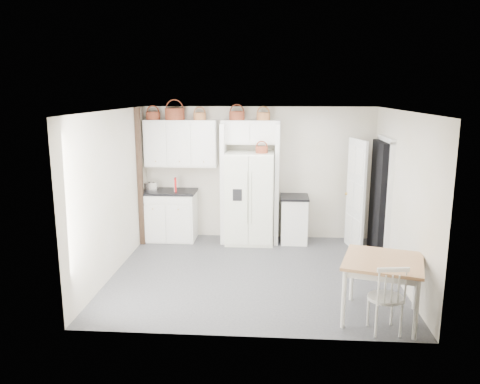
{
  "coord_description": "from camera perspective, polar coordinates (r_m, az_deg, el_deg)",
  "views": [
    {
      "loc": [
        0.28,
        -7.12,
        2.89
      ],
      "look_at": [
        -0.25,
        0.4,
        1.26
      ],
      "focal_mm": 35.0,
      "sensor_mm": 36.0,
      "label": 1
    }
  ],
  "objects": [
    {
      "name": "base_cab_left",
      "position": [
        9.36,
        -8.56,
        -2.89
      ],
      "size": [
        1.02,
        0.65,
        0.95
      ],
      "primitive_type": "cube",
      "color": "white",
      "rests_on": "floor"
    },
    {
      "name": "fridge_panel_right",
      "position": [
        8.99,
        4.48,
        1.01
      ],
      "size": [
        0.08,
        0.6,
        2.3
      ],
      "primitive_type": "cube",
      "color": "white",
      "rests_on": "floor"
    },
    {
      "name": "basket_fridge_b",
      "position": [
        8.71,
        2.66,
        5.16
      ],
      "size": [
        0.23,
        0.23,
        0.12
      ],
      "primitive_type": "cylinder",
      "color": "brown",
      "rests_on": "refrigerator"
    },
    {
      "name": "base_cab_right",
      "position": [
        9.16,
        6.59,
        -3.41
      ],
      "size": [
        0.5,
        0.6,
        0.87
      ],
      "primitive_type": "cube",
      "color": "white",
      "rests_on": "floor"
    },
    {
      "name": "basket_upper_b",
      "position": [
        9.15,
        -7.96,
        9.4
      ],
      "size": [
        0.37,
        0.37,
        0.22
      ],
      "primitive_type": "cylinder",
      "color": "brown",
      "rests_on": "upper_cabinet"
    },
    {
      "name": "basket_bridge_a",
      "position": [
        8.98,
        -0.38,
        9.29
      ],
      "size": [
        0.29,
        0.29,
        0.17
      ],
      "primitive_type": "cylinder",
      "color": "brown",
      "rests_on": "bridge_cabinet"
    },
    {
      "name": "floor",
      "position": [
        7.68,
        1.68,
        -9.88
      ],
      "size": [
        4.5,
        4.5,
        0.0
      ],
      "primitive_type": "plane",
      "color": "#38383B",
      "rests_on": "ground"
    },
    {
      "name": "basket_bridge_b",
      "position": [
        8.96,
        2.86,
        9.2
      ],
      "size": [
        0.25,
        0.25,
        0.15
      ],
      "primitive_type": "cylinder",
      "color": "#A3673D",
      "rests_on": "bridge_cabinet"
    },
    {
      "name": "cookbook_cream",
      "position": [
        9.11,
        -7.94,
        0.78
      ],
      "size": [
        0.06,
        0.15,
        0.23
      ],
      "primitive_type": "cube",
      "rotation": [
        0.0,
        0.0,
        0.17
      ],
      "color": "beige",
      "rests_on": "counter_left"
    },
    {
      "name": "basket_upper_a",
      "position": [
        9.25,
        -10.56,
        9.12
      ],
      "size": [
        0.27,
        0.27,
        0.15
      ],
      "primitive_type": "cylinder",
      "color": "brown",
      "rests_on": "upper_cabinet"
    },
    {
      "name": "counter_left",
      "position": [
        9.25,
        -8.65,
        0.07
      ],
      "size": [
        1.06,
        0.69,
        0.04
      ],
      "primitive_type": "cube",
      "color": "black",
      "rests_on": "base_cab_left"
    },
    {
      "name": "dining_table",
      "position": [
        6.39,
        16.86,
        -11.26
      ],
      "size": [
        1.19,
        1.19,
        0.8
      ],
      "primitive_type": "cube",
      "rotation": [
        0.0,
        0.0,
        -0.28
      ],
      "color": "#AC6943",
      "rests_on": "floor"
    },
    {
      "name": "doorway_void",
      "position": [
        8.54,
        16.66,
        -0.93
      ],
      "size": [
        0.18,
        0.85,
        2.05
      ],
      "primitive_type": "cube",
      "color": "black",
      "rests_on": "floor"
    },
    {
      "name": "trim_post",
      "position": [
        8.96,
        -12.09,
        1.72
      ],
      "size": [
        0.09,
        0.09,
        2.6
      ],
      "primitive_type": "cube",
      "color": "black",
      "rests_on": "floor"
    },
    {
      "name": "counter_right",
      "position": [
        9.05,
        6.66,
        -0.62
      ],
      "size": [
        0.54,
        0.64,
        0.04
      ],
      "primitive_type": "cube",
      "color": "black",
      "rests_on": "base_cab_right"
    },
    {
      "name": "bridge_cabinet",
      "position": [
        8.99,
        1.3,
        7.32
      ],
      "size": [
        1.12,
        0.34,
        0.45
      ],
      "primitive_type": "cube",
      "color": "white",
      "rests_on": "wall_back"
    },
    {
      "name": "toaster",
      "position": [
        9.22,
        -10.74,
        0.63
      ],
      "size": [
        0.25,
        0.15,
        0.17
      ],
      "primitive_type": "cube",
      "rotation": [
        0.0,
        0.0,
        -0.03
      ],
      "color": "silver",
      "rests_on": "counter_left"
    },
    {
      "name": "windsor_chair",
      "position": [
        6.06,
        17.31,
        -12.22
      ],
      "size": [
        0.48,
        0.44,
        0.88
      ],
      "primitive_type": "cube",
      "rotation": [
        0.0,
        0.0,
        0.13
      ],
      "color": "white",
      "rests_on": "floor"
    },
    {
      "name": "wall_back",
      "position": [
        9.26,
        2.25,
        2.31
      ],
      "size": [
        4.5,
        0.0,
        4.5
      ],
      "primitive_type": "plane",
      "rotation": [
        1.57,
        0.0,
        0.0
      ],
      "color": "silver",
      "rests_on": "floor"
    },
    {
      "name": "wall_left",
      "position": [
        7.72,
        -15.19,
        -0.11
      ],
      "size": [
        0.0,
        4.0,
        4.0
      ],
      "primitive_type": "plane",
      "rotation": [
        1.57,
        0.0,
        1.57
      ],
      "color": "silver",
      "rests_on": "floor"
    },
    {
      "name": "ceiling",
      "position": [
        7.13,
        1.81,
        9.88
      ],
      "size": [
        4.5,
        4.5,
        0.0
      ],
      "primitive_type": "plane",
      "color": "white",
      "rests_on": "wall_back"
    },
    {
      "name": "basket_upper_c",
      "position": [
        9.07,
        -4.94,
        9.19
      ],
      "size": [
        0.24,
        0.24,
        0.14
      ],
      "primitive_type": "cylinder",
      "color": "#A3673D",
      "rests_on": "upper_cabinet"
    },
    {
      "name": "cookbook_red",
      "position": [
        9.11,
        -7.87,
        0.88
      ],
      "size": [
        0.07,
        0.18,
        0.26
      ],
      "primitive_type": "cube",
      "rotation": [
        0.0,
        0.0,
        0.19
      ],
      "color": "#B61013",
      "rests_on": "counter_left"
    },
    {
      "name": "door_slab",
      "position": [
        8.79,
        13.91,
        -0.41
      ],
      "size": [
        0.21,
        0.79,
        2.05
      ],
      "primitive_type": "cube",
      "rotation": [
        0.0,
        0.0,
        -1.36
      ],
      "color": "white",
      "rests_on": "floor"
    },
    {
      "name": "refrigerator",
      "position": [
        8.98,
        1.2,
        -0.72
      ],
      "size": [
        0.91,
        0.73,
        1.76
      ],
      "primitive_type": "cube",
      "color": "white",
      "rests_on": "floor"
    },
    {
      "name": "wall_right",
      "position": [
        7.55,
        19.06,
        -0.62
      ],
      "size": [
        0.0,
        4.0,
        4.0
      ],
      "primitive_type": "plane",
      "rotation": [
        1.57,
        0.0,
        -1.57
      ],
      "color": "silver",
      "rests_on": "floor"
    },
    {
      "name": "upper_cabinet",
      "position": [
        9.18,
        -7.2,
        5.92
      ],
      "size": [
        1.4,
        0.34,
        0.9
      ],
      "primitive_type": "cube",
      "color": "white",
      "rests_on": "wall_back"
    },
    {
      "name": "fridge_panel_left",
      "position": [
        9.04,
        -2.0,
        1.1
      ],
      "size": [
        0.08,
        0.6,
        2.3
      ],
      "primitive_type": "cube",
      "color": "white",
      "rests_on": "floor"
    }
  ]
}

